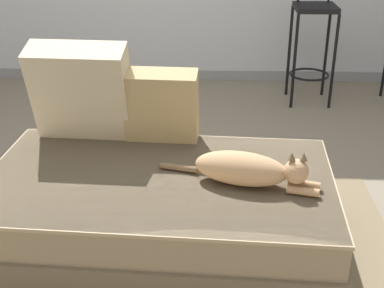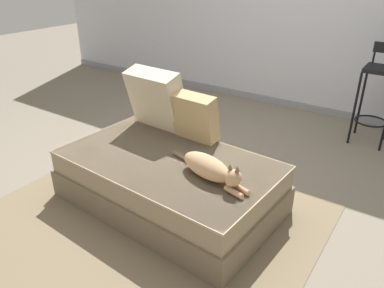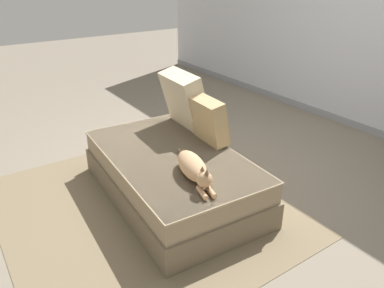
{
  "view_description": "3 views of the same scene",
  "coord_description": "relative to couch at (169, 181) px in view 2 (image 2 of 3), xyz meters",
  "views": [
    {
      "loc": [
        0.22,
        -2.55,
        1.59
      ],
      "look_at": [
        0.15,
        -0.3,
        0.52
      ],
      "focal_mm": 50.0,
      "sensor_mm": 36.0,
      "label": 1
    },
    {
      "loc": [
        1.52,
        -2.32,
        1.73
      ],
      "look_at": [
        0.15,
        -0.3,
        0.52
      ],
      "focal_mm": 35.0,
      "sensor_mm": 36.0,
      "label": 2
    },
    {
      "loc": [
        2.32,
        -1.79,
        1.78
      ],
      "look_at": [
        0.15,
        -0.3,
        0.52
      ],
      "focal_mm": 35.0,
      "sensor_mm": 36.0,
      "label": 3
    }
  ],
  "objects": [
    {
      "name": "ground_plane",
      "position": [
        0.0,
        0.4,
        -0.2
      ],
      "size": [
        16.0,
        16.0,
        0.0
      ],
      "primitive_type": "plane",
      "color": "slate",
      "rests_on": "ground"
    },
    {
      "name": "wall_back_panel",
      "position": [
        0.0,
        2.65,
        1.1
      ],
      "size": [
        8.0,
        0.1,
        2.6
      ],
      "primitive_type": "cube",
      "color": "silver",
      "rests_on": "ground"
    },
    {
      "name": "wall_baseboard_trim",
      "position": [
        0.0,
        2.6,
        -0.16
      ],
      "size": [
        8.0,
        0.02,
        0.09
      ],
      "primitive_type": "cube",
      "color": "gray",
      "rests_on": "ground"
    },
    {
      "name": "area_rug",
      "position": [
        0.0,
        -0.3,
        -0.2
      ],
      "size": [
        2.34,
        2.07,
        0.01
      ],
      "primitive_type": "cube",
      "color": "#75664C",
      "rests_on": "ground"
    },
    {
      "name": "couch",
      "position": [
        0.0,
        0.0,
        0.0
      ],
      "size": [
        1.69,
        1.07,
        0.4
      ],
      "color": "#766750",
      "rests_on": "ground"
    },
    {
      "name": "throw_pillow_corner",
      "position": [
        -0.43,
        0.41,
        0.46
      ],
      "size": [
        0.51,
        0.33,
        0.52
      ],
      "color": "beige",
      "rests_on": "couch"
    },
    {
      "name": "throw_pillow_middle",
      "position": [
        -0.02,
        0.39,
        0.39
      ],
      "size": [
        0.39,
        0.22,
        0.39
      ],
      "color": "tan",
      "rests_on": "couch"
    },
    {
      "name": "cat",
      "position": [
        0.4,
        -0.06,
        0.27
      ],
      "size": [
        0.72,
        0.28,
        0.19
      ],
      "color": "tan",
      "rests_on": "couch"
    },
    {
      "name": "bar_stool_near_window",
      "position": [
        1.05,
        2.08,
        0.39
      ],
      "size": [
        0.33,
        0.33,
        1.01
      ],
      "color": "black",
      "rests_on": "ground"
    }
  ]
}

